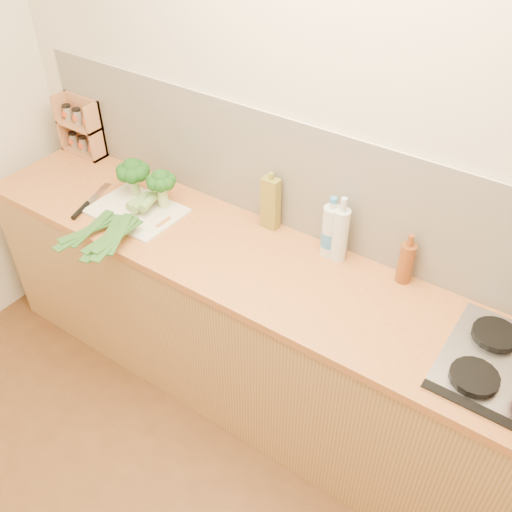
{
  "coord_description": "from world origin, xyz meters",
  "views": [
    {
      "loc": [
        0.96,
        -0.37,
        2.49
      ],
      "look_at": [
        -0.05,
        1.1,
        1.02
      ],
      "focal_mm": 40.0,
      "sensor_mm": 36.0,
      "label": 1
    }
  ],
  "objects": [
    {
      "name": "room_shell",
      "position": [
        0.0,
        1.49,
        1.17
      ],
      "size": [
        3.5,
        3.5,
        3.5
      ],
      "color": "beige",
      "rests_on": "ground"
    },
    {
      "name": "counter",
      "position": [
        0.0,
        1.2,
        0.45
      ],
      "size": [
        3.2,
        0.62,
        0.9
      ],
      "color": "tan",
      "rests_on": "ground"
    },
    {
      "name": "chopping_board",
      "position": [
        -0.8,
        1.17,
        0.91
      ],
      "size": [
        0.44,
        0.32,
        0.01
      ],
      "primitive_type": "cube",
      "rotation": [
        0.0,
        0.0,
        -0.01
      ],
      "color": "white",
      "rests_on": "counter"
    },
    {
      "name": "broccoli_left",
      "position": [
        -0.9,
        1.27,
        1.05
      ],
      "size": [
        0.16,
        0.17,
        0.2
      ],
      "color": "#ADCA76",
      "rests_on": "chopping_board"
    },
    {
      "name": "broccoli_right",
      "position": [
        -0.72,
        1.27,
        1.05
      ],
      "size": [
        0.14,
        0.15,
        0.2
      ],
      "color": "#ADCA76",
      "rests_on": "chopping_board"
    },
    {
      "name": "leek_front",
      "position": [
        -0.83,
        1.16,
        0.94
      ],
      "size": [
        0.11,
        0.72,
        0.04
      ],
      "rotation": [
        0.0,
        0.0,
        -0.06
      ],
      "color": "white",
      "rests_on": "chopping_board"
    },
    {
      "name": "leek_mid",
      "position": [
        -0.77,
        1.11,
        0.95
      ],
      "size": [
        0.21,
        0.65,
        0.04
      ],
      "rotation": [
        0.0,
        0.0,
        0.24
      ],
      "color": "white",
      "rests_on": "chopping_board"
    },
    {
      "name": "leek_back",
      "position": [
        -0.72,
        1.12,
        0.97
      ],
      "size": [
        0.21,
        0.65,
        0.04
      ],
      "rotation": [
        0.0,
        0.0,
        0.25
      ],
      "color": "white",
      "rests_on": "chopping_board"
    },
    {
      "name": "chefs_knife",
      "position": [
        -1.04,
        1.05,
        0.91
      ],
      "size": [
        0.13,
        0.33,
        0.02
      ],
      "rotation": [
        0.0,
        0.0,
        0.3
      ],
      "color": "silver",
      "rests_on": "counter"
    },
    {
      "name": "spice_rack",
      "position": [
        -1.45,
        1.44,
        1.04
      ],
      "size": [
        0.27,
        0.11,
        0.32
      ],
      "color": "tan",
      "rests_on": "counter"
    },
    {
      "name": "oil_tin",
      "position": [
        -0.21,
        1.44,
        1.03
      ],
      "size": [
        0.08,
        0.05,
        0.29
      ],
      "color": "olive",
      "rests_on": "counter"
    },
    {
      "name": "glass_bottle",
      "position": [
        0.16,
        1.41,
        1.03
      ],
      "size": [
        0.07,
        0.07,
        0.31
      ],
      "color": "silver",
      "rests_on": "counter"
    },
    {
      "name": "amber_bottle",
      "position": [
        0.45,
        1.44,
        1.0
      ],
      "size": [
        0.06,
        0.06,
        0.23
      ],
      "color": "brown",
      "rests_on": "counter"
    },
    {
      "name": "water_bottle",
      "position": [
        0.11,
        1.42,
        1.01
      ],
      "size": [
        0.08,
        0.08,
        0.27
      ],
      "color": "silver",
      "rests_on": "counter"
    }
  ]
}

